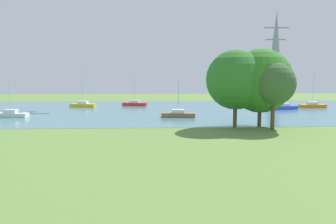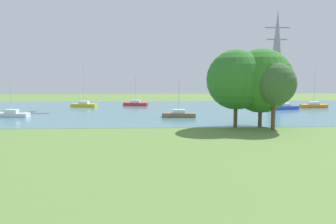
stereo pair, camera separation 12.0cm
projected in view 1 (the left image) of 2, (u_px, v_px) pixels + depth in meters
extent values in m
plane|color=olive|center=(183.00, 142.00, 29.98)|extent=(160.00, 160.00, 0.00)
cube|color=teal|center=(168.00, 110.00, 57.78)|extent=(140.00, 40.00, 0.02)
cube|color=white|center=(11.00, 115.00, 47.52)|extent=(4.91, 1.90, 0.60)
cube|color=white|center=(11.00, 111.00, 47.46)|extent=(1.89, 1.25, 0.50)
cylinder|color=silver|center=(10.00, 97.00, 47.23)|extent=(0.10, 0.10, 4.59)
cube|color=orange|center=(313.00, 106.00, 61.98)|extent=(4.80, 1.50, 0.60)
cube|color=white|center=(313.00, 103.00, 61.92)|extent=(1.80, 1.10, 0.50)
cylinder|color=silver|center=(313.00, 87.00, 61.60)|extent=(0.10, 0.10, 6.37)
cube|color=blue|center=(284.00, 108.00, 58.64)|extent=(5.02, 2.63, 0.60)
cube|color=white|center=(284.00, 105.00, 58.58)|extent=(2.01, 1.51, 0.50)
cylinder|color=silver|center=(285.00, 85.00, 58.21)|extent=(0.10, 0.10, 7.41)
cube|color=brown|center=(178.00, 115.00, 47.63)|extent=(4.93, 1.98, 0.60)
cube|color=white|center=(178.00, 111.00, 47.57)|extent=(1.90, 1.28, 0.50)
cylinder|color=silver|center=(178.00, 96.00, 47.33)|extent=(0.10, 0.10, 4.86)
cube|color=yellow|center=(83.00, 105.00, 63.23)|extent=(4.99, 2.33, 0.60)
cube|color=white|center=(83.00, 102.00, 63.17)|extent=(1.97, 1.40, 0.50)
cylinder|color=silver|center=(82.00, 84.00, 62.79)|extent=(0.10, 0.10, 7.48)
cube|color=red|center=(135.00, 104.00, 65.85)|extent=(5.01, 2.47, 0.60)
cube|color=white|center=(135.00, 101.00, 65.79)|extent=(1.99, 1.45, 0.50)
cylinder|color=silver|center=(135.00, 89.00, 65.53)|extent=(0.10, 0.10, 5.30)
cylinder|color=brown|center=(235.00, 114.00, 38.31)|extent=(0.44, 0.44, 3.10)
sphere|color=#2E7228|center=(236.00, 80.00, 37.88)|extent=(6.84, 6.84, 6.84)
cylinder|color=brown|center=(260.00, 115.00, 38.69)|extent=(0.44, 0.44, 2.77)
sphere|color=#307624|center=(261.00, 81.00, 38.26)|extent=(7.38, 7.38, 7.38)
cylinder|color=brown|center=(273.00, 114.00, 36.49)|extent=(0.44, 0.44, 3.42)
sphere|color=#375C2F|center=(274.00, 84.00, 36.12)|extent=(4.74, 4.74, 4.74)
cone|color=gray|center=(275.00, 55.00, 86.17)|extent=(4.40, 4.40, 22.83)
cube|color=gray|center=(276.00, 28.00, 85.42)|extent=(6.40, 0.30, 0.30)
cube|color=gray|center=(276.00, 40.00, 85.75)|extent=(5.20, 0.30, 0.30)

